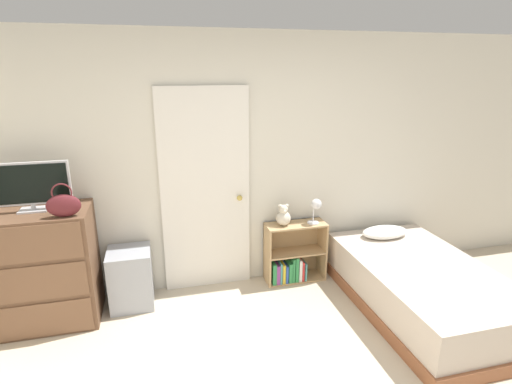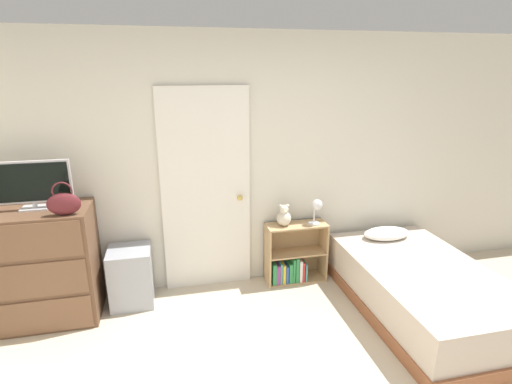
{
  "view_description": "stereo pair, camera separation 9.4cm",
  "coord_description": "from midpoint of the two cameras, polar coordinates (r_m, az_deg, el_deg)",
  "views": [
    {
      "loc": [
        -0.85,
        -1.74,
        2.2
      ],
      "look_at": [
        0.06,
        1.82,
        1.06
      ],
      "focal_mm": 28.0,
      "sensor_mm": 36.0,
      "label": 1
    },
    {
      "loc": [
        -0.76,
        -1.76,
        2.2
      ],
      "look_at": [
        0.06,
        1.82,
        1.06
      ],
      "focal_mm": 28.0,
      "sensor_mm": 36.0,
      "label": 2
    }
  ],
  "objects": [
    {
      "name": "storage_bin",
      "position": [
        4.1,
        -16.76,
        -11.45
      ],
      "size": [
        0.4,
        0.39,
        0.56
      ],
      "color": "#999EA8",
      "rests_on": "ground_plane"
    },
    {
      "name": "bookshelf",
      "position": [
        4.35,
        5.79,
        -9.55
      ],
      "size": [
        0.64,
        0.26,
        0.64
      ],
      "color": "tan",
      "rests_on": "ground_plane"
    },
    {
      "name": "wall_back",
      "position": [
        4.04,
        -1.02,
        4.02
      ],
      "size": [
        10.0,
        0.06,
        2.55
      ],
      "color": "beige",
      "rests_on": "ground_plane"
    },
    {
      "name": "desk_lamp",
      "position": [
        4.17,
        9.3,
        -2.14
      ],
      "size": [
        0.14,
        0.13,
        0.27
      ],
      "color": "silver",
      "rests_on": "bookshelf"
    },
    {
      "name": "bed",
      "position": [
        4.15,
        23.25,
        -12.58
      ],
      "size": [
        1.14,
        1.92,
        0.57
      ],
      "color": "brown",
      "rests_on": "ground_plane"
    },
    {
      "name": "door_closed",
      "position": [
        3.99,
        -6.47,
        0.04
      ],
      "size": [
        0.88,
        0.09,
        2.05
      ],
      "color": "silver",
      "rests_on": "ground_plane"
    },
    {
      "name": "handbag",
      "position": [
        3.58,
        -25.09,
        -1.48
      ],
      "size": [
        0.27,
        0.1,
        0.28
      ],
      "color": "#591E23",
      "rests_on": "dresser"
    },
    {
      "name": "teddy_bear",
      "position": [
        4.12,
        4.66,
        -3.51
      ],
      "size": [
        0.15,
        0.15,
        0.23
      ],
      "color": "beige",
      "rests_on": "bookshelf"
    },
    {
      "name": "tv",
      "position": [
        3.82,
        -28.83,
        0.99
      ],
      "size": [
        0.64,
        0.16,
        0.42
      ],
      "color": "#B7B7BC",
      "rests_on": "dresser"
    },
    {
      "name": "dresser",
      "position": [
        4.03,
        -26.98,
        -9.28
      ],
      "size": [
        0.81,
        0.56,
        1.05
      ],
      "color": "brown",
      "rests_on": "ground_plane"
    }
  ]
}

